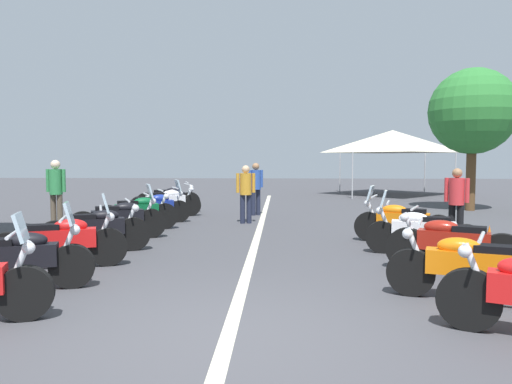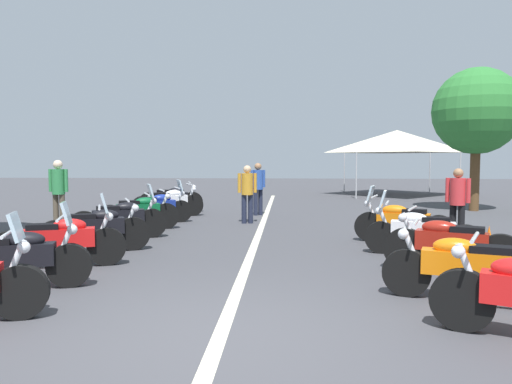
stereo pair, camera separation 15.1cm
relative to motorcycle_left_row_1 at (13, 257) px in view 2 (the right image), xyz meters
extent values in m
plane|color=#424247|center=(-1.57, -3.01, -0.46)|extent=(80.00, 80.00, 0.00)
cube|color=beige|center=(4.78, -3.01, -0.45)|extent=(24.96, 0.16, 0.01)
cylinder|color=black|center=(-1.13, -0.73, -0.15)|extent=(0.33, 0.62, 0.61)
cylinder|color=silver|center=(-1.15, -0.68, 0.15)|extent=(0.16, 0.30, 0.58)
cylinder|color=silver|center=(-1.16, -0.64, 0.51)|extent=(0.60, 0.24, 0.04)
sphere|color=silver|center=(-1.11, -0.78, 0.35)|extent=(0.14, 0.14, 0.14)
cube|color=silver|center=(-1.13, -0.72, 0.58)|extent=(0.38, 0.23, 0.32)
cylinder|color=black|center=(0.22, -0.67, -0.15)|extent=(0.32, 0.62, 0.61)
cube|color=black|center=(-0.01, 0.03, 0.03)|extent=(0.61, 1.15, 0.30)
ellipsoid|color=black|center=(0.04, -0.14, 0.23)|extent=(0.41, 0.57, 0.22)
cylinder|color=silver|center=(0.20, -0.61, 0.15)|extent=(0.16, 0.30, 0.58)
cylinder|color=silver|center=(0.18, -0.58, 0.51)|extent=(0.60, 0.23, 0.04)
sphere|color=silver|center=(0.23, -0.72, 0.35)|extent=(0.14, 0.14, 0.14)
cube|color=silver|center=(0.21, -0.65, 0.58)|extent=(0.38, 0.23, 0.32)
cylinder|color=black|center=(1.60, -0.67, -0.14)|extent=(0.36, 0.64, 0.63)
cylinder|color=black|center=(1.06, 0.73, -0.14)|extent=(0.36, 0.64, 0.63)
cube|color=red|center=(1.33, 0.03, 0.04)|extent=(0.68, 1.17, 0.30)
ellipsoid|color=red|center=(1.39, -0.14, 0.24)|extent=(0.43, 0.58, 0.22)
cube|color=black|center=(1.25, 0.24, 0.22)|extent=(0.42, 0.54, 0.12)
cylinder|color=silver|center=(1.58, -0.61, 0.16)|extent=(0.17, 0.30, 0.58)
cylinder|color=silver|center=(1.57, -0.58, 0.52)|extent=(0.59, 0.26, 0.04)
sphere|color=silver|center=(1.62, -0.72, 0.36)|extent=(0.14, 0.14, 0.14)
cylinder|color=silver|center=(1.33, 0.52, -0.24)|extent=(0.27, 0.54, 0.08)
cube|color=silver|center=(1.59, -0.65, 0.59)|extent=(0.38, 0.24, 0.32)
cylinder|color=black|center=(2.96, -0.68, -0.13)|extent=(0.39, 0.65, 0.65)
cylinder|color=black|center=(2.38, 0.60, -0.13)|extent=(0.39, 0.65, 0.65)
cube|color=black|center=(2.67, -0.04, 0.05)|extent=(0.69, 1.09, 0.30)
ellipsoid|color=black|center=(2.74, -0.21, 0.25)|extent=(0.45, 0.58, 0.22)
cube|color=black|center=(2.58, 0.16, 0.23)|extent=(0.43, 0.54, 0.12)
cylinder|color=silver|center=(2.93, -0.63, 0.17)|extent=(0.18, 0.29, 0.58)
cylinder|color=silver|center=(2.92, -0.59, 0.53)|extent=(0.58, 0.29, 0.04)
sphere|color=silver|center=(2.98, -0.73, 0.37)|extent=(0.14, 0.14, 0.14)
cylinder|color=silver|center=(2.66, 0.42, -0.23)|extent=(0.30, 0.53, 0.08)
cylinder|color=black|center=(4.47, -0.62, -0.13)|extent=(0.40, 0.66, 0.66)
cylinder|color=black|center=(3.86, 0.69, -0.13)|extent=(0.40, 0.66, 0.66)
cube|color=black|center=(4.17, 0.04, 0.05)|extent=(0.72, 1.12, 0.30)
ellipsoid|color=black|center=(4.24, -0.13, 0.25)|extent=(0.45, 0.58, 0.22)
cube|color=black|center=(4.07, 0.23, 0.23)|extent=(0.44, 0.54, 0.12)
cylinder|color=silver|center=(4.45, -0.57, 0.17)|extent=(0.19, 0.29, 0.58)
cylinder|color=silver|center=(4.43, -0.53, 0.53)|extent=(0.58, 0.30, 0.04)
sphere|color=silver|center=(4.49, -0.67, 0.37)|extent=(0.14, 0.14, 0.14)
cylinder|color=silver|center=(4.15, 0.51, -0.23)|extent=(0.30, 0.53, 0.08)
cube|color=silver|center=(4.46, -0.61, 0.60)|extent=(0.38, 0.26, 0.32)
cylinder|color=black|center=(5.85, -0.60, -0.13)|extent=(0.40, 0.66, 0.66)
cylinder|color=black|center=(5.28, 0.65, -0.13)|extent=(0.40, 0.66, 0.66)
cube|color=#0C592D|center=(5.57, 0.03, 0.05)|extent=(0.69, 1.07, 0.30)
ellipsoid|color=#0C592D|center=(5.64, -0.14, 0.25)|extent=(0.45, 0.58, 0.22)
cube|color=black|center=(5.47, 0.23, 0.23)|extent=(0.44, 0.54, 0.12)
cylinder|color=silver|center=(5.83, -0.54, 0.17)|extent=(0.19, 0.29, 0.58)
cylinder|color=silver|center=(5.81, -0.51, 0.53)|extent=(0.58, 0.30, 0.04)
sphere|color=silver|center=(5.88, -0.64, 0.37)|extent=(0.14, 0.14, 0.14)
cylinder|color=silver|center=(5.56, 0.48, -0.23)|extent=(0.30, 0.53, 0.08)
cylinder|color=black|center=(7.19, -0.69, -0.15)|extent=(0.39, 0.62, 0.62)
cylinder|color=black|center=(6.56, 0.61, -0.15)|extent=(0.39, 0.62, 0.62)
cube|color=navy|center=(6.88, -0.04, 0.03)|extent=(0.73, 1.11, 0.30)
ellipsoid|color=navy|center=(6.95, -0.20, 0.23)|extent=(0.46, 0.58, 0.22)
cube|color=black|center=(6.78, 0.16, 0.21)|extent=(0.44, 0.55, 0.12)
cylinder|color=silver|center=(7.16, -0.63, 0.15)|extent=(0.19, 0.29, 0.58)
cylinder|color=silver|center=(7.14, -0.60, 0.51)|extent=(0.58, 0.30, 0.04)
sphere|color=silver|center=(7.21, -0.73, 0.35)|extent=(0.14, 0.14, 0.14)
cylinder|color=silver|center=(6.85, 0.43, -0.24)|extent=(0.31, 0.53, 0.08)
cube|color=silver|center=(7.18, -0.67, 0.58)|extent=(0.38, 0.27, 0.32)
cylinder|color=black|center=(8.69, -0.73, -0.12)|extent=(0.42, 0.66, 0.67)
cylinder|color=black|center=(8.01, 0.67, -0.12)|extent=(0.42, 0.66, 0.67)
cube|color=white|center=(8.35, -0.03, 0.06)|extent=(0.77, 1.18, 0.30)
ellipsoid|color=white|center=(8.43, -0.19, 0.26)|extent=(0.46, 0.58, 0.22)
cube|color=black|center=(8.25, 0.17, 0.24)|extent=(0.44, 0.55, 0.12)
cylinder|color=silver|center=(8.66, -0.67, 0.18)|extent=(0.19, 0.29, 0.58)
cylinder|color=silver|center=(8.64, -0.64, 0.54)|extent=(0.57, 0.31, 0.04)
sphere|color=silver|center=(8.71, -0.77, 0.38)|extent=(0.14, 0.14, 0.14)
cylinder|color=silver|center=(8.31, 0.47, -0.22)|extent=(0.31, 0.53, 0.08)
cylinder|color=black|center=(9.84, -0.50, -0.12)|extent=(0.33, 0.69, 0.68)
cylinder|color=black|center=(9.41, 0.88, -0.12)|extent=(0.33, 0.69, 0.68)
cube|color=black|center=(9.62, 0.19, 0.06)|extent=(0.59, 1.14, 0.30)
ellipsoid|color=black|center=(9.68, 0.02, 0.26)|extent=(0.40, 0.57, 0.22)
cube|color=black|center=(9.56, 0.40, 0.24)|extent=(0.39, 0.54, 0.12)
cylinder|color=silver|center=(9.82, -0.45, 0.18)|extent=(0.15, 0.30, 0.58)
cylinder|color=silver|center=(9.81, -0.41, 0.54)|extent=(0.60, 0.22, 0.04)
sphere|color=silver|center=(9.85, -0.55, 0.38)|extent=(0.14, 0.14, 0.14)
cylinder|color=silver|center=(9.67, 0.66, -0.22)|extent=(0.24, 0.55, 0.08)
cylinder|color=black|center=(-1.18, -5.49, -0.14)|extent=(0.40, 0.64, 0.64)
cylinder|color=silver|center=(-1.21, -5.54, 0.16)|extent=(0.19, 0.29, 0.58)
cylinder|color=silver|center=(-1.22, -5.58, 0.52)|extent=(0.58, 0.30, 0.04)
sphere|color=silver|center=(-1.16, -5.44, 0.36)|extent=(0.14, 0.14, 0.14)
cylinder|color=black|center=(0.07, -5.23, -0.15)|extent=(0.33, 0.63, 0.61)
cube|color=orange|center=(-0.18, -5.94, 0.03)|extent=(0.64, 1.17, 0.30)
ellipsoid|color=orange|center=(-0.12, -5.77, 0.23)|extent=(0.42, 0.58, 0.22)
cube|color=black|center=(-0.25, -6.14, 0.21)|extent=(0.40, 0.54, 0.12)
cylinder|color=silver|center=(0.05, -5.29, 0.15)|extent=(0.16, 0.30, 0.58)
cylinder|color=silver|center=(0.04, -5.32, 0.51)|extent=(0.60, 0.24, 0.04)
sphere|color=silver|center=(0.09, -5.18, 0.35)|extent=(0.14, 0.14, 0.14)
cylinder|color=silver|center=(-0.49, -6.30, -0.24)|extent=(0.26, 0.55, 0.08)
cylinder|color=black|center=(1.59, -5.58, -0.12)|extent=(0.40, 0.67, 0.67)
cylinder|color=black|center=(1.04, -6.83, -0.12)|extent=(0.40, 0.67, 0.67)
cube|color=maroon|center=(1.32, -6.21, 0.06)|extent=(0.68, 1.07, 0.30)
ellipsoid|color=maroon|center=(1.39, -6.04, 0.26)|extent=(0.45, 0.58, 0.22)
cube|color=black|center=(1.23, -6.41, 0.24)|extent=(0.43, 0.54, 0.12)
cylinder|color=silver|center=(1.57, -5.63, 0.18)|extent=(0.18, 0.29, 0.58)
cylinder|color=silver|center=(1.55, -5.67, 0.54)|extent=(0.58, 0.29, 0.04)
sphere|color=silver|center=(1.61, -5.53, 0.38)|extent=(0.14, 0.14, 0.14)
cylinder|color=silver|center=(0.98, -6.51, -0.22)|extent=(0.30, 0.54, 0.08)
cylinder|color=black|center=(2.95, -5.46, -0.16)|extent=(0.29, 0.62, 0.61)
cylinder|color=black|center=(2.57, -6.89, -0.16)|extent=(0.29, 0.62, 0.61)
cube|color=white|center=(2.76, -6.17, 0.02)|extent=(0.56, 1.16, 0.30)
ellipsoid|color=white|center=(2.81, -6.00, 0.22)|extent=(0.39, 0.57, 0.22)
cube|color=black|center=(2.70, -6.38, 0.20)|extent=(0.38, 0.53, 0.12)
cylinder|color=silver|center=(2.93, -5.52, 0.14)|extent=(0.14, 0.30, 0.58)
cylinder|color=silver|center=(2.92, -5.55, 0.50)|extent=(0.61, 0.20, 0.04)
sphere|color=silver|center=(2.96, -5.41, 0.34)|extent=(0.14, 0.14, 0.14)
cylinder|color=silver|center=(2.47, -6.55, -0.25)|extent=(0.22, 0.55, 0.08)
cube|color=silver|center=(2.94, -5.48, 0.57)|extent=(0.38, 0.21, 0.32)
cylinder|color=black|center=(4.30, -5.47, -0.14)|extent=(0.35, 0.64, 0.63)
cylinder|color=black|center=(3.81, -6.79, -0.14)|extent=(0.35, 0.64, 0.63)
cube|color=orange|center=(4.05, -6.13, 0.04)|extent=(0.63, 1.10, 0.30)
ellipsoid|color=orange|center=(4.12, -5.96, 0.24)|extent=(0.42, 0.58, 0.22)
cube|color=black|center=(3.98, -6.33, 0.22)|extent=(0.41, 0.54, 0.12)
cylinder|color=silver|center=(4.28, -5.52, 0.16)|extent=(0.17, 0.30, 0.58)
cylinder|color=silver|center=(4.26, -5.56, 0.52)|extent=(0.60, 0.25, 0.04)
sphere|color=silver|center=(4.31, -5.42, 0.36)|extent=(0.14, 0.14, 0.14)
cylinder|color=silver|center=(3.74, -6.46, -0.24)|extent=(0.26, 0.54, 0.08)
cube|color=silver|center=(4.29, -5.48, 0.59)|extent=(0.38, 0.24, 0.32)
cube|color=orange|center=(2.39, -7.20, -0.44)|extent=(0.36, 0.36, 0.03)
cone|color=orange|center=(2.39, -7.20, -0.14)|extent=(0.26, 0.26, 0.60)
cylinder|color=white|center=(2.39, -7.20, -0.12)|extent=(0.19, 0.19, 0.07)
cylinder|color=black|center=(4.52, -7.30, -0.07)|extent=(0.14, 0.14, 0.78)
cylinder|color=black|center=(4.41, -7.44, -0.07)|extent=(0.14, 0.14, 0.78)
cylinder|color=red|center=(4.46, -7.37, 0.62)|extent=(0.32, 0.32, 0.59)
cylinder|color=red|center=(4.60, -7.20, 0.64)|extent=(0.09, 0.09, 0.53)
cylinder|color=red|center=(4.33, -7.55, 0.64)|extent=(0.09, 0.09, 0.53)
sphere|color=#9E704C|center=(4.46, -7.37, 1.01)|extent=(0.21, 0.21, 0.21)
cylinder|color=brown|center=(5.89, 2.14, -0.02)|extent=(0.14, 0.14, 0.87)
cylinder|color=brown|center=(5.91, 2.32, -0.02)|extent=(0.14, 0.14, 0.87)
cylinder|color=#338C4C|center=(5.90, 2.23, 0.74)|extent=(0.32, 0.32, 0.65)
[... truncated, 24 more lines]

